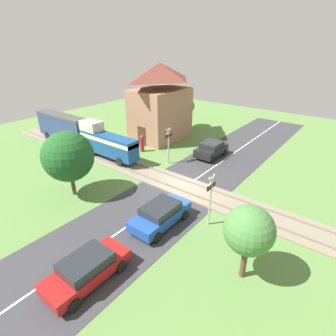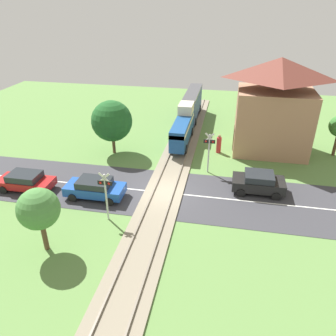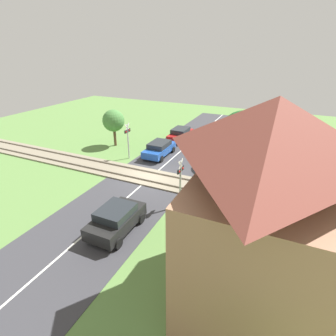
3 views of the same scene
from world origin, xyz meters
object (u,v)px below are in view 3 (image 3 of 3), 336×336
(car_near_crossing, at_px, (159,148))
(pedestrian_by_station, at_px, (239,216))
(car_far_side, at_px, (116,219))
(car_behind_queue, at_px, (180,134))
(crossing_signal_west_approach, at_px, (128,137))
(station_building, at_px, (260,215))
(crossing_signal_east_approach, at_px, (180,177))

(car_near_crossing, distance_m, pedestrian_by_station, 12.26)
(car_far_side, bearing_deg, car_near_crossing, -165.72)
(car_near_crossing, height_order, car_far_side, car_far_side)
(car_far_side, height_order, car_behind_queue, car_far_side)
(crossing_signal_west_approach, bearing_deg, car_near_crossing, 127.56)
(car_near_crossing, distance_m, station_building, 16.66)
(crossing_signal_east_approach, relative_size, station_building, 0.41)
(car_behind_queue, distance_m, crossing_signal_west_approach, 7.68)
(car_behind_queue, bearing_deg, station_building, 29.95)
(station_building, bearing_deg, car_far_side, -99.86)
(crossing_signal_east_approach, bearing_deg, pedestrian_by_station, 80.62)
(car_far_side, relative_size, car_behind_queue, 0.91)
(pedestrian_by_station, bearing_deg, car_far_side, -63.23)
(car_far_side, relative_size, crossing_signal_west_approach, 1.09)
(car_far_side, relative_size, crossing_signal_east_approach, 1.09)
(car_near_crossing, height_order, crossing_signal_west_approach, crossing_signal_west_approach)
(car_far_side, distance_m, station_building, 8.27)
(crossing_signal_west_approach, distance_m, pedestrian_by_station, 13.20)
(car_behind_queue, relative_size, pedestrian_by_station, 2.35)
(car_near_crossing, bearing_deg, car_far_side, 14.28)
(car_far_side, distance_m, crossing_signal_east_approach, 4.68)
(car_near_crossing, relative_size, crossing_signal_east_approach, 1.22)
(car_far_side, height_order, station_building, station_building)
(car_far_side, xyz_separation_m, crossing_signal_east_approach, (-3.82, 2.33, 1.36))
(car_far_side, bearing_deg, crossing_signal_east_approach, 148.57)
(car_near_crossing, height_order, station_building, station_building)
(pedestrian_by_station, bearing_deg, crossing_signal_west_approach, -118.95)
(crossing_signal_east_approach, bearing_deg, station_building, 45.19)
(car_behind_queue, xyz_separation_m, crossing_signal_east_approach, (12.87, 5.21, 1.44))
(car_far_side, height_order, crossing_signal_east_approach, crossing_signal_east_approach)
(crossing_signal_east_approach, bearing_deg, car_far_side, -31.43)
(car_far_side, xyz_separation_m, pedestrian_by_station, (-3.17, 6.28, -0.01))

